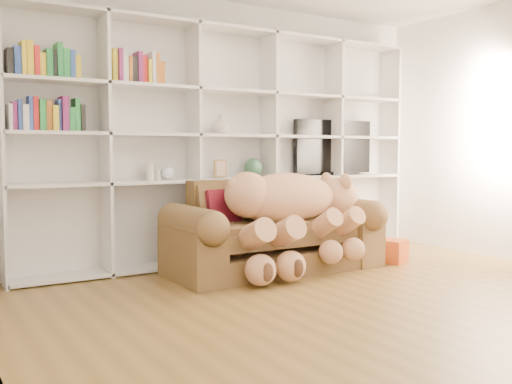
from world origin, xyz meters
TOP-DOWN VIEW (x-y plane):
  - floor at (0.00, 0.00)m, footprint 5.00×5.00m
  - wall_back at (0.00, 2.50)m, footprint 5.00×0.02m
  - bookshelf at (-0.24, 2.36)m, footprint 4.43×0.35m
  - sofa at (0.11, 1.70)m, footprint 2.06×0.89m
  - teddy_bear at (0.20, 1.53)m, footprint 1.61×0.87m
  - throw_pillow at (-0.36, 1.85)m, footprint 0.37×0.23m
  - gift_box at (1.36, 1.39)m, footprint 0.38×0.37m
  - tv at (1.36, 2.35)m, footprint 1.07×0.18m
  - picture_frame at (-0.14, 2.30)m, footprint 0.15×0.04m
  - green_vase at (0.25, 2.30)m, footprint 0.20×0.20m
  - figurine_tall at (-0.90, 2.30)m, footprint 0.09×0.09m
  - figurine_short at (-0.82, 2.30)m, footprint 0.07×0.07m
  - snow_globe at (-0.72, 2.30)m, footprint 0.13×0.13m
  - shelf_vase at (-0.14, 2.30)m, footprint 0.21×0.21m

SIDE VIEW (x-z plane):
  - floor at x=0.00m, z-range 0.00..0.00m
  - gift_box at x=1.36m, z-range 0.00..0.23m
  - sofa at x=0.11m, z-range -0.11..0.76m
  - throw_pillow at x=-0.36m, z-range 0.43..0.79m
  - teddy_bear at x=0.20m, z-range 0.14..1.08m
  - figurine_short at x=-0.82m, z-range 0.86..0.97m
  - snow_globe at x=-0.72m, z-range 0.87..1.00m
  - figurine_tall at x=-0.90m, z-range 0.86..1.03m
  - picture_frame at x=-0.14m, z-range 0.87..1.06m
  - green_vase at x=0.25m, z-range 0.86..1.07m
  - tv at x=1.36m, z-range 0.86..1.49m
  - bookshelf at x=-0.24m, z-range 0.11..2.51m
  - wall_back at x=0.00m, z-range 0.00..2.70m
  - shelf_vase at x=-0.14m, z-range 1.31..1.51m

